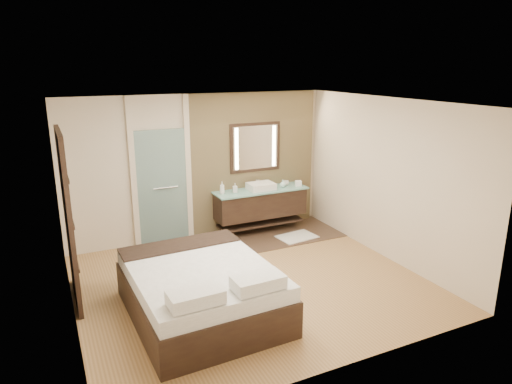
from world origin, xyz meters
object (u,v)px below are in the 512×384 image
bed (201,290)px  waste_bin (220,247)px  vanity (261,203)px  mirror_unit (255,147)px

bed → waste_bin: bearing=60.4°
vanity → waste_bin: 1.40m
mirror_unit → waste_bin: bearing=-140.9°
vanity → bed: bearing=-130.0°
bed → vanity: bearing=48.1°
mirror_unit → bed: 3.64m
vanity → bed: 3.22m
mirror_unit → bed: (-2.06, -2.70, -1.30)m
mirror_unit → waste_bin: 2.12m
waste_bin → vanity: bearing=31.0°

